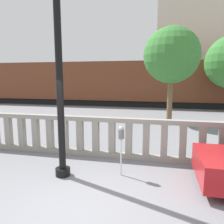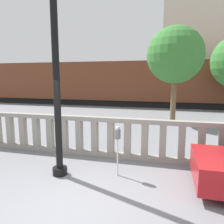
# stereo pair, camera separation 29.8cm
# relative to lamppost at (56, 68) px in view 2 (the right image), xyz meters

# --- Properties ---
(ground_plane) EXTENTS (160.00, 160.00, 0.00)m
(ground_plane) POSITION_rel_lamppost_xyz_m (0.97, -1.33, -2.80)
(ground_plane) COLOR slate
(balustrade) EXTENTS (13.11, 0.24, 1.30)m
(balustrade) POSITION_rel_lamppost_xyz_m (0.97, 1.62, -2.15)
(balustrade) COLOR gray
(balustrade) RESTS_ON ground
(lamppost) EXTENTS (0.39, 0.39, 5.61)m
(lamppost) POSITION_rel_lamppost_xyz_m (0.00, 0.00, 0.00)
(lamppost) COLOR black
(lamppost) RESTS_ON ground
(parking_meter) EXTENTS (0.16, 0.16, 1.34)m
(parking_meter) POSITION_rel_lamppost_xyz_m (1.50, 0.35, -1.75)
(parking_meter) COLOR silver
(parking_meter) RESTS_ON ground
(train_near) EXTENTS (28.78, 2.85, 4.56)m
(train_near) POSITION_rel_lamppost_xyz_m (-3.31, 14.97, -0.74)
(train_near) COLOR black
(train_near) RESTS_ON ground
(building_block) EXTENTS (12.40, 7.74, 10.37)m
(building_block) POSITION_rel_lamppost_xyz_m (8.11, 21.69, 2.38)
(building_block) COLOR beige
(building_block) RESTS_ON ground
(tree_left) EXTENTS (3.09, 3.09, 5.33)m
(tree_left) POSITION_rel_lamppost_xyz_m (2.98, 7.70, 0.95)
(tree_left) COLOR brown
(tree_left) RESTS_ON ground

